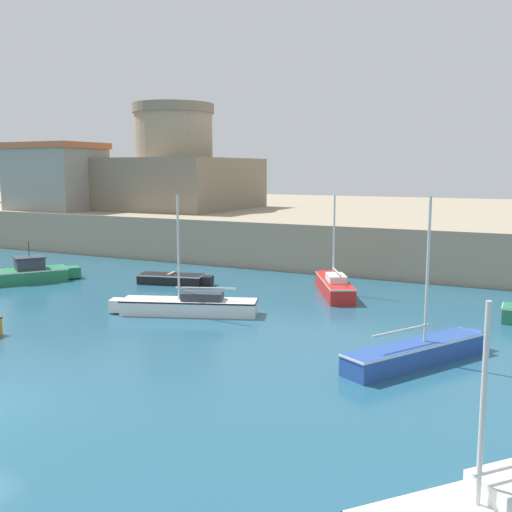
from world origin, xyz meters
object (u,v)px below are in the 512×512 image
(dinghy_black_0, at_px, (173,279))
(motorboat_green_5, at_px, (30,273))
(sailboat_blue_2, at_px, (418,351))
(sailboat_white_4, at_px, (188,305))
(harbor_shed_near_wharf, at_px, (56,176))
(sailboat_red_3, at_px, (334,285))
(fortress, at_px, (175,173))

(dinghy_black_0, height_order, motorboat_green_5, motorboat_green_5)
(sailboat_blue_2, bearing_deg, dinghy_black_0, 152.40)
(sailboat_blue_2, height_order, sailboat_white_4, sailboat_blue_2)
(sailboat_blue_2, bearing_deg, harbor_shed_near_wharf, 151.99)
(sailboat_white_4, bearing_deg, harbor_shed_near_wharf, 145.93)
(dinghy_black_0, distance_m, sailboat_red_3, 9.38)
(dinghy_black_0, height_order, sailboat_blue_2, sailboat_blue_2)
(sailboat_blue_2, bearing_deg, sailboat_red_3, 123.65)
(dinghy_black_0, distance_m, harbor_shed_near_wharf, 22.21)
(dinghy_black_0, bearing_deg, sailboat_blue_2, -27.60)
(sailboat_white_4, bearing_deg, dinghy_black_0, 129.32)
(sailboat_white_4, distance_m, fortress, 27.69)
(dinghy_black_0, bearing_deg, sailboat_red_3, 8.12)
(sailboat_red_3, distance_m, motorboat_green_5, 17.82)
(motorboat_green_5, height_order, harbor_shed_near_wharf, harbor_shed_near_wharf)
(dinghy_black_0, bearing_deg, harbor_shed_near_wharf, 151.66)
(dinghy_black_0, xyz_separation_m, fortress, (-10.90, 16.32, 5.91))
(motorboat_green_5, bearing_deg, sailboat_blue_2, -11.79)
(sailboat_white_4, distance_m, motorboat_green_5, 12.94)
(motorboat_green_5, bearing_deg, fortress, 98.62)
(harbor_shed_near_wharf, bearing_deg, motorboat_green_5, -50.78)
(sailboat_white_4, bearing_deg, motorboat_green_5, 168.61)
(sailboat_red_3, bearing_deg, motorboat_green_5, -165.16)
(sailboat_red_3, xyz_separation_m, motorboat_green_5, (-17.22, -4.56, 0.04))
(motorboat_green_5, xyz_separation_m, fortress, (-2.96, 19.55, 5.68))
(sailboat_white_4, relative_size, harbor_shed_near_wharf, 0.88)
(motorboat_green_5, bearing_deg, dinghy_black_0, 22.19)
(sailboat_blue_2, xyz_separation_m, fortress, (-26.50, 24.47, 5.79))
(sailboat_blue_2, bearing_deg, fortress, 137.28)
(dinghy_black_0, relative_size, sailboat_white_4, 0.67)
(sailboat_blue_2, xyz_separation_m, sailboat_white_4, (-10.85, 2.36, 0.01))
(fortress, xyz_separation_m, harbor_shed_near_wharf, (-8.00, -6.12, -0.27))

